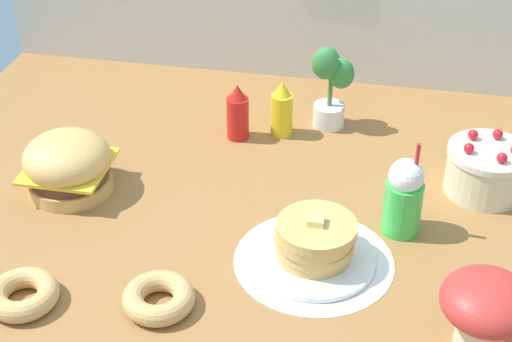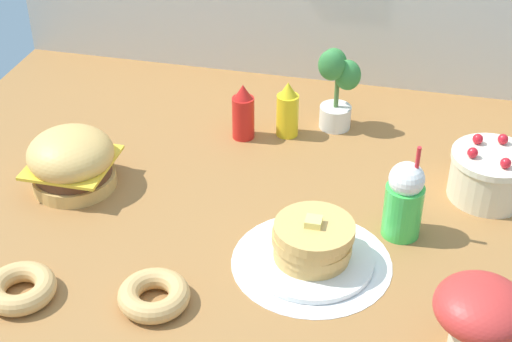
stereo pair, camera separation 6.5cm
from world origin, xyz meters
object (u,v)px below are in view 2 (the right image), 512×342
ketchup_bottle (243,113)px  pancake_stack (312,245)px  donut_chocolate (154,295)px  mustard_bottle (288,111)px  potted_plant (337,86)px  cream_soda_cup (404,200)px  layer_cake (490,175)px  burger (72,161)px  donut_pink_glaze (20,288)px  mushroom_stool (480,314)px

ketchup_bottle → pancake_stack: bearing=-60.1°
ketchup_bottle → donut_chocolate: 0.81m
mustard_bottle → donut_chocolate: size_ratio=1.08×
donut_chocolate → potted_plant: bearing=72.4°
pancake_stack → ketchup_bottle: ketchup_bottle is taller
cream_soda_cup → donut_chocolate: 0.70m
pancake_stack → layer_cake: bearing=42.8°
burger → mustard_bottle: mustard_bottle is taller
cream_soda_cup → donut_pink_glaze: size_ratio=1.61×
burger → pancake_stack: bearing=-13.8°
layer_cake → mushroom_stool: mushroom_stool is taller
donut_chocolate → mushroom_stool: (0.75, 0.01, 0.10)m
layer_cake → mushroom_stool: bearing=-93.4°
mustard_bottle → mushroom_stool: (0.60, -0.84, 0.04)m
donut_chocolate → mushroom_stool: mushroom_stool is taller
donut_chocolate → mushroom_stool: 0.76m
pancake_stack → donut_pink_glaze: (-0.67, -0.29, -0.03)m
donut_chocolate → ketchup_bottle: bearing=88.6°
donut_pink_glaze → potted_plant: bearing=57.8°
burger → cream_soda_cup: cream_soda_cup is taller
layer_cake → ketchup_bottle: (-0.77, 0.16, 0.01)m
burger → donut_chocolate: (0.40, -0.42, -0.06)m
ketchup_bottle → potted_plant: size_ratio=0.66×
pancake_stack → mustard_bottle: bearing=107.2°
donut_chocolate → layer_cake: bearing=39.5°
burger → mushroom_stool: 1.23m
ketchup_bottle → cream_soda_cup: size_ratio=0.67×
ketchup_bottle → burger: bearing=-137.4°
pancake_stack → potted_plant: potted_plant is taller
pancake_stack → mustard_bottle: size_ratio=1.70×
ketchup_bottle → layer_cake: bearing=-11.5°
burger → potted_plant: (0.70, 0.52, 0.07)m
potted_plant → mushroom_stool: (0.45, -0.93, -0.03)m
layer_cake → potted_plant: 0.58m
cream_soda_cup → donut_pink_glaze: cream_soda_cup is taller
pancake_stack → cream_soda_cup: bearing=39.6°
pancake_stack → donut_pink_glaze: size_ratio=1.83×
mustard_bottle → potted_plant: (0.14, 0.08, 0.07)m
mustard_bottle → ketchup_bottle: bearing=-160.2°
mustard_bottle → cream_soda_cup: bearing=-47.5°
cream_soda_cup → donut_chocolate: cream_soda_cup is taller
burger → layer_cake: burger is taller
burger → ketchup_bottle: bearing=42.6°
burger → donut_pink_glaze: (0.07, -0.48, -0.06)m
cream_soda_cup → potted_plant: 0.59m
donut_chocolate → potted_plant: potted_plant is taller
pancake_stack → ketchup_bottle: (-0.33, 0.57, 0.03)m
mustard_bottle → mushroom_stool: 1.04m
donut_pink_glaze → pancake_stack: bearing=23.5°
layer_cake → cream_soda_cup: (-0.23, -0.24, 0.04)m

